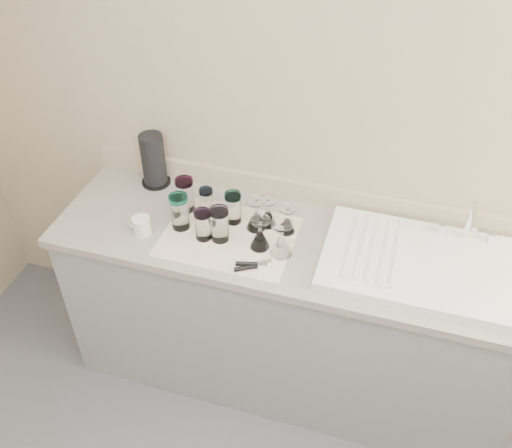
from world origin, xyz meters
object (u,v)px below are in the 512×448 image
(tumbler_blue, at_px, (203,225))
(goblet_front_left, at_px, (260,238))
(goblet_front_right, at_px, (281,243))
(paper_towel_roll, at_px, (153,161))
(white_mug, at_px, (141,226))
(can_opener, at_px, (253,265))
(goblet_back_right, at_px, (287,224))
(tumbler_magenta, at_px, (180,211))
(goblet_extra, at_px, (256,218))
(tumbler_teal, at_px, (185,195))
(tumbler_cyan, at_px, (206,201))
(tumbler_lavender, at_px, (220,224))
(goblet_back_left, at_px, (268,216))
(tumbler_purple, at_px, (233,208))
(sink_unit, at_px, (427,264))

(tumbler_blue, bearing_deg, goblet_front_left, 3.56)
(goblet_front_right, height_order, paper_towel_roll, paper_towel_roll)
(tumbler_blue, xyz_separation_m, white_mug, (-0.27, -0.04, -0.04))
(goblet_front_left, bearing_deg, can_opener, -85.03)
(goblet_back_right, bearing_deg, paper_towel_roll, 166.04)
(tumbler_magenta, height_order, goblet_extra, tumbler_magenta)
(goblet_back_right, relative_size, goblet_extra, 0.83)
(tumbler_teal, relative_size, tumbler_cyan, 1.31)
(tumbler_lavender, bearing_deg, paper_towel_roll, 145.34)
(goblet_back_left, bearing_deg, tumbler_purple, -171.46)
(tumbler_teal, height_order, tumbler_cyan, tumbler_teal)
(tumbler_lavender, distance_m, goblet_front_left, 0.18)
(goblet_back_left, bearing_deg, tumbler_magenta, -160.64)
(white_mug, bearing_deg, goblet_front_left, 6.11)
(tumbler_cyan, height_order, goblet_front_right, goblet_front_right)
(tumbler_cyan, distance_m, goblet_back_right, 0.37)
(tumbler_lavender, distance_m, paper_towel_roll, 0.53)
(tumbler_blue, height_order, goblet_extra, goblet_extra)
(tumbler_teal, bearing_deg, goblet_back_right, -1.97)
(tumbler_teal, xyz_separation_m, goblet_extra, (0.34, -0.03, -0.03))
(tumbler_lavender, relative_size, goblet_front_left, 1.08)
(can_opener, distance_m, white_mug, 0.53)
(tumbler_cyan, xyz_separation_m, tumbler_blue, (0.05, -0.17, 0.01))
(can_opener, relative_size, white_mug, 1.33)
(goblet_back_left, bearing_deg, goblet_back_right, -13.33)
(can_opener, bearing_deg, goblet_back_right, 74.15)
(goblet_back_left, distance_m, can_opener, 0.28)
(tumbler_cyan, height_order, goblet_front_left, goblet_front_left)
(tumbler_lavender, bearing_deg, tumbler_purple, 83.15)
(tumbler_blue, height_order, can_opener, tumbler_blue)
(tumbler_magenta, bearing_deg, goblet_front_right, -4.79)
(tumbler_cyan, height_order, goblet_extra, goblet_extra)
(sink_unit, bearing_deg, tumbler_cyan, 175.90)
(goblet_front_right, bearing_deg, goblet_back_right, 95.37)
(can_opener, relative_size, paper_towel_roll, 0.57)
(can_opener, xyz_separation_m, paper_towel_roll, (-0.62, 0.42, 0.11))
(sink_unit, relative_size, can_opener, 5.57)
(goblet_back_right, height_order, goblet_extra, goblet_extra)
(sink_unit, xyz_separation_m, goblet_front_left, (-0.67, -0.08, 0.04))
(tumbler_magenta, xyz_separation_m, goblet_back_left, (0.35, 0.12, -0.04))
(tumbler_teal, relative_size, tumbler_lavender, 1.02)
(tumbler_teal, height_order, goblet_back_right, tumbler_teal)
(goblet_back_right, relative_size, goblet_front_right, 0.78)
(tumbler_teal, xyz_separation_m, goblet_back_right, (0.47, -0.02, -0.04))
(tumbler_lavender, height_order, goblet_front_right, goblet_front_right)
(tumbler_blue, bearing_deg, sink_unit, 6.08)
(goblet_back_left, xyz_separation_m, goblet_back_right, (0.09, -0.02, -0.00))
(tumbler_magenta, relative_size, white_mug, 1.47)
(tumbler_lavender, distance_m, goblet_front_right, 0.27)
(tumbler_magenta, distance_m, white_mug, 0.17)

